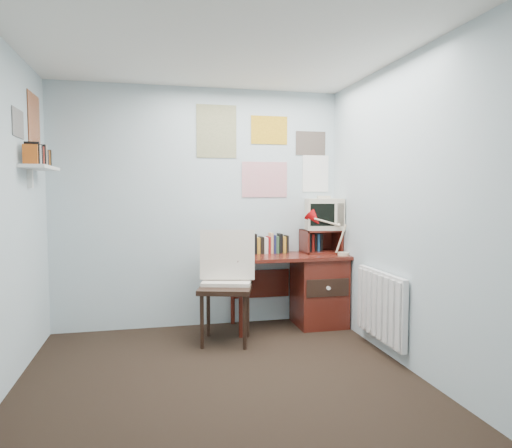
{
  "coord_description": "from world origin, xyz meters",
  "views": [
    {
      "loc": [
        -0.48,
        -3.05,
        1.41
      ],
      "look_at": [
        0.42,
        0.95,
        1.13
      ],
      "focal_mm": 32.0,
      "sensor_mm": 36.0,
      "label": 1
    }
  ],
  "objects": [
    {
      "name": "ground",
      "position": [
        0.0,
        0.0,
        0.0
      ],
      "size": [
        3.5,
        3.5,
        0.0
      ],
      "primitive_type": "plane",
      "color": "black",
      "rests_on": "ground"
    },
    {
      "name": "back_wall",
      "position": [
        0.0,
        1.75,
        1.25
      ],
      "size": [
        3.0,
        0.02,
        2.5
      ],
      "primitive_type": "cube",
      "color": "silver",
      "rests_on": "ground"
    },
    {
      "name": "right_wall",
      "position": [
        1.5,
        0.0,
        1.25
      ],
      "size": [
        0.02,
        3.5,
        2.5
      ],
      "primitive_type": "cube",
      "color": "silver",
      "rests_on": "ground"
    },
    {
      "name": "ceiling",
      "position": [
        0.0,
        0.0,
        2.5
      ],
      "size": [
        3.0,
        3.5,
        0.02
      ],
      "primitive_type": "cube",
      "color": "white",
      "rests_on": "back_wall"
    },
    {
      "name": "desk",
      "position": [
        1.17,
        1.48,
        0.41
      ],
      "size": [
        1.2,
        0.55,
        0.76
      ],
      "color": "#591D14",
      "rests_on": "ground"
    },
    {
      "name": "desk_chair",
      "position": [
        0.17,
        1.12,
        0.51
      ],
      "size": [
        0.64,
        0.63,
        1.02
      ],
      "primitive_type": "cube",
      "rotation": [
        0.0,
        0.0,
        -0.28
      ],
      "color": "black",
      "rests_on": "ground"
    },
    {
      "name": "desk_lamp",
      "position": [
        1.44,
        1.33,
        0.97
      ],
      "size": [
        0.35,
        0.32,
        0.42
      ],
      "primitive_type": "cube",
      "rotation": [
        0.0,
        0.0,
        0.28
      ],
      "color": "red",
      "rests_on": "desk"
    },
    {
      "name": "tv_riser",
      "position": [
        1.29,
        1.59,
        0.89
      ],
      "size": [
        0.4,
        0.3,
        0.25
      ],
      "primitive_type": "cube",
      "color": "#591D14",
      "rests_on": "desk"
    },
    {
      "name": "crt_tv",
      "position": [
        1.33,
        1.61,
        1.19
      ],
      "size": [
        0.45,
        0.42,
        0.37
      ],
      "primitive_type": "cube",
      "rotation": [
        0.0,
        0.0,
        -0.19
      ],
      "color": "beige",
      "rests_on": "tv_riser"
    },
    {
      "name": "book_row",
      "position": [
        0.66,
        1.66,
        0.87
      ],
      "size": [
        0.6,
        0.14,
        0.22
      ],
      "primitive_type": "cube",
      "color": "#591D14",
      "rests_on": "desk"
    },
    {
      "name": "radiator",
      "position": [
        1.46,
        0.55,
        0.42
      ],
      "size": [
        0.09,
        0.8,
        0.6
      ],
      "primitive_type": "cube",
      "color": "white",
      "rests_on": "right_wall"
    },
    {
      "name": "wall_shelf",
      "position": [
        -1.4,
        1.1,
        1.62
      ],
      "size": [
        0.2,
        0.62,
        0.24
      ],
      "primitive_type": "cube",
      "color": "white",
      "rests_on": "left_wall"
    },
    {
      "name": "posters_back",
      "position": [
        0.7,
        1.74,
        1.85
      ],
      "size": [
        1.2,
        0.01,
        0.9
      ],
      "primitive_type": "cube",
      "color": "white",
      "rests_on": "back_wall"
    },
    {
      "name": "posters_left",
      "position": [
        -1.49,
        1.1,
        2.0
      ],
      "size": [
        0.01,
        0.7,
        0.6
      ],
      "primitive_type": "cube",
      "color": "white",
      "rests_on": "left_wall"
    }
  ]
}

